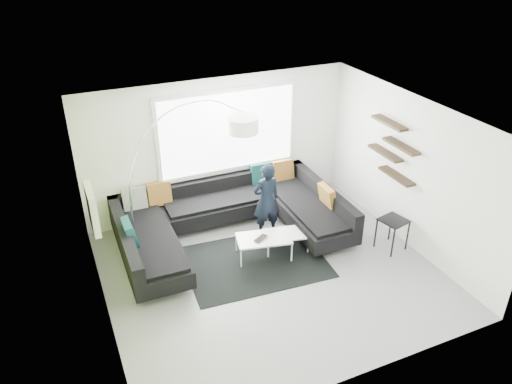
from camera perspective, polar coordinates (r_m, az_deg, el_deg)
ground at (r=8.80m, az=1.68°, el=-9.16°), size 5.50×5.50×0.00m
room_shell at (r=8.00m, az=1.48°, el=2.05°), size 5.54×5.04×2.82m
sectional_sofa at (r=9.42m, az=-2.80°, el=-3.43°), size 4.18×2.62×0.90m
rug at (r=9.02m, az=-0.10°, el=-7.98°), size 2.58×1.97×0.01m
coffee_table at (r=9.16m, az=2.15°, el=-5.87°), size 1.36×0.97×0.40m
arc_lamp at (r=8.91m, az=-14.38°, el=0.66°), size 2.49×0.69×2.69m
side_table at (r=9.54m, az=15.24°, el=-4.67°), size 0.53×0.53×0.62m
person at (r=9.41m, az=1.18°, el=-0.93°), size 0.56×0.38×1.49m
laptop at (r=8.88m, az=0.75°, el=-5.43°), size 0.46×0.45×0.02m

